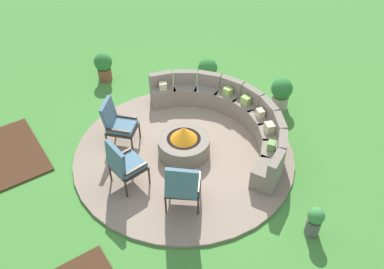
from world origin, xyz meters
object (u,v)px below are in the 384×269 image
lounge_chair_back_left (183,185)px  potted_plant_0 (104,66)px  lounge_chair_front_left (117,123)px  potted_plant_1 (208,71)px  lounge_chair_front_right (124,163)px  curved_stone_bench (232,116)px  fire_pit (184,143)px  potted_plant_3 (315,221)px  potted_plant_2 (281,92)px

lounge_chair_back_left → potted_plant_0: bearing=120.7°
lounge_chair_front_left → potted_plant_1: 3.05m
lounge_chair_front_left → lounge_chair_front_right: size_ratio=0.99×
potted_plant_0 → lounge_chair_front_left: bearing=-18.1°
curved_stone_bench → lounge_chair_front_right: bearing=-85.2°
lounge_chair_back_left → potted_plant_1: bearing=86.6°
fire_pit → potted_plant_1: 2.72m
curved_stone_bench → potted_plant_3: curved_stone_bench is taller
curved_stone_bench → lounge_chair_front_right: size_ratio=3.62×
curved_stone_bench → potted_plant_0: (-3.38, -1.46, 0.06)m
potted_plant_2 → potted_plant_3: 3.57m
lounge_chair_back_left → potted_plant_2: bearing=57.9°
potted_plant_0 → potted_plant_2: potted_plant_2 is taller
lounge_chair_front_left → fire_pit: bearing=89.7°
curved_stone_bench → potted_plant_0: 3.68m
curved_stone_bench → potted_plant_3: (2.96, -0.58, -0.03)m
lounge_chair_front_right → lounge_chair_back_left: bearing=23.5°
curved_stone_bench → potted_plant_3: bearing=-11.1°
lounge_chair_back_left → potted_plant_0: lounge_chair_back_left is taller
curved_stone_bench → lounge_chair_back_left: lounge_chair_back_left is taller
fire_pit → curved_stone_bench: curved_stone_bench is taller
curved_stone_bench → potted_plant_2: (0.01, 1.44, 0.06)m
lounge_chair_front_left → lounge_chair_front_right: (1.13, -0.43, 0.01)m
potted_plant_2 → lounge_chair_front_right: bearing=-87.0°
fire_pit → potted_plant_2: bearing=92.0°
lounge_chair_front_right → potted_plant_1: 3.90m
potted_plant_3 → potted_plant_0: bearing=-172.1°
lounge_chair_front_right → lounge_chair_back_left: (1.03, 0.61, -0.00)m
lounge_chair_back_left → potted_plant_1: 4.09m
lounge_chair_back_left → potted_plant_3: lounge_chair_back_left is taller
potted_plant_1 → potted_plant_2: size_ratio=0.88×
fire_pit → lounge_chair_front_left: lounge_chair_front_left is taller
fire_pit → potted_plant_3: 2.95m
lounge_chair_front_left → potted_plant_0: (-2.48, 0.81, -0.19)m
lounge_chair_back_left → lounge_chair_front_right: bearing=158.9°
lounge_chair_back_left → potted_plant_3: bearing=-9.8°
fire_pit → curved_stone_bench: (-0.11, 1.32, 0.05)m
potted_plant_0 → potted_plant_3: size_ratio=1.23×
potted_plant_2 → fire_pit: bearing=-88.0°
potted_plant_3 → lounge_chair_front_right: bearing=-142.2°
potted_plant_0 → potted_plant_1: (1.60, 2.10, -0.05)m
fire_pit → potted_plant_0: (-3.49, -0.14, 0.11)m
curved_stone_bench → potted_plant_2: 1.44m
potted_plant_2 → curved_stone_bench: bearing=-90.5°
lounge_chair_front_left → potted_plant_3: bearing=70.0°
lounge_chair_front_right → potted_plant_1: size_ratio=1.57×
potted_plant_1 → potted_plant_3: 4.89m
curved_stone_bench → lounge_chair_back_left: (1.26, -2.10, 0.25)m
fire_pit → potted_plant_2: size_ratio=1.36×
potted_plant_1 → lounge_chair_front_left: bearing=-73.2°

